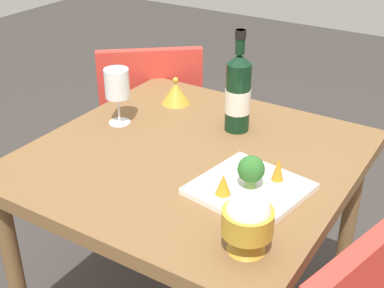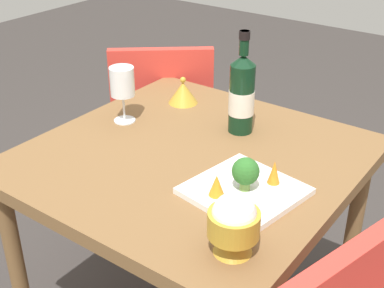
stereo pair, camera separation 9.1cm
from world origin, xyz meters
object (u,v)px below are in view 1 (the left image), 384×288
(rice_bowl_lid, at_px, (176,93))
(carrot_garnish_left, at_px, (223,184))
(wine_glass, at_px, (117,85))
(serving_plate, at_px, (250,189))
(wine_bottle, at_px, (238,93))
(broccoli_floret, at_px, (251,170))
(chair_by_wall, at_px, (151,118))
(rice_bowl, at_px, (248,221))
(carrot_garnish_right, at_px, (278,169))

(rice_bowl_lid, height_order, carrot_garnish_left, rice_bowl_lid)
(wine_glass, xyz_separation_m, serving_plate, (-0.13, -0.52, -0.12))
(wine_bottle, height_order, broccoli_floret, wine_bottle)
(wine_bottle, bearing_deg, chair_by_wall, 62.54)
(serving_plate, height_order, broccoli_floret, broccoli_floret)
(rice_bowl_lid, xyz_separation_m, carrot_garnish_left, (-0.42, -0.42, 0.01))
(wine_glass, bearing_deg, chair_by_wall, 25.14)
(rice_bowl, height_order, carrot_garnish_right, rice_bowl)
(chair_by_wall, xyz_separation_m, rice_bowl, (-0.77, -0.82, 0.29))
(wine_bottle, bearing_deg, rice_bowl_lid, 76.01)
(wine_bottle, relative_size, carrot_garnish_right, 5.06)
(broccoli_floret, bearing_deg, chair_by_wall, 51.87)
(wine_bottle, xyz_separation_m, carrot_garnish_left, (-0.36, -0.15, -0.08))
(rice_bowl_lid, distance_m, carrot_garnish_right, 0.58)
(chair_by_wall, relative_size, carrot_garnish_right, 13.80)
(carrot_garnish_right, bearing_deg, carrot_garnish_left, 146.82)
(serving_plate, relative_size, carrot_garnish_right, 4.66)
(chair_by_wall, xyz_separation_m, serving_plate, (-0.57, -0.73, 0.22))
(wine_bottle, height_order, serving_plate, wine_bottle)
(rice_bowl, bearing_deg, wine_glass, 61.38)
(rice_bowl_lid, height_order, serving_plate, rice_bowl_lid)
(carrot_garnish_left, relative_size, carrot_garnish_right, 0.90)
(wine_bottle, xyz_separation_m, wine_glass, (-0.16, 0.33, 0.01))
(carrot_garnish_left, height_order, carrot_garnish_right, carrot_garnish_right)
(rice_bowl, relative_size, carrot_garnish_left, 2.55)
(chair_by_wall, relative_size, carrot_garnish_left, 15.29)
(wine_glass, relative_size, carrot_garnish_right, 2.91)
(serving_plate, bearing_deg, rice_bowl_lid, 52.10)
(chair_by_wall, bearing_deg, broccoli_floret, -77.31)
(broccoli_floret, bearing_deg, wine_glass, 75.41)
(chair_by_wall, distance_m, carrot_garnish_right, 0.96)
(broccoli_floret, bearing_deg, rice_bowl, -155.39)
(chair_by_wall, distance_m, carrot_garnish_left, 0.97)
(carrot_garnish_right, bearing_deg, wine_bottle, 46.23)
(wine_glass, bearing_deg, broccoli_floret, -104.59)
(chair_by_wall, bearing_deg, wine_glass, -104.04)
(wine_glass, bearing_deg, carrot_garnish_right, -96.87)
(carrot_garnish_right, bearing_deg, rice_bowl, -169.64)
(rice_bowl_lid, relative_size, carrot_garnish_left, 1.80)
(serving_plate, relative_size, carrot_garnish_left, 5.16)
(rice_bowl, xyz_separation_m, broccoli_floret, (0.20, 0.09, -0.01))
(serving_plate, distance_m, carrot_garnish_right, 0.09)
(wine_glass, relative_size, carrot_garnish_left, 3.22)
(chair_by_wall, distance_m, wine_bottle, 0.69)
(chair_by_wall, height_order, carrot_garnish_left, chair_by_wall)
(rice_bowl, distance_m, carrot_garnish_right, 0.27)
(serving_plate, bearing_deg, rice_bowl, -155.18)
(wine_bottle, distance_m, carrot_garnish_left, 0.39)
(wine_glass, xyz_separation_m, carrot_garnish_right, (-0.07, -0.57, -0.08))
(chair_by_wall, bearing_deg, carrot_garnish_left, -81.89)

